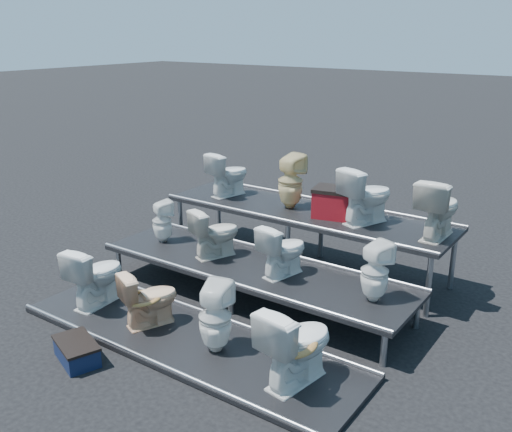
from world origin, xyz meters
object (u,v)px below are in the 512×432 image
Objects in this scene: toilet_6 at (283,250)px; toilet_3 at (297,343)px; toilet_4 at (162,221)px; toilet_9 at (291,181)px; toilet_2 at (215,317)px; toilet_10 at (366,195)px; toilet_5 at (215,233)px; toilet_0 at (96,275)px; toilet_11 at (438,208)px; toilet_8 at (228,174)px; red_crate at (333,204)px; toilet_1 at (149,298)px; step_stool at (77,352)px; toilet_7 at (375,272)px.

toilet_3 is at bearing 139.95° from toilet_6.
toilet_9 is at bearing -110.38° from toilet_4.
toilet_6 is at bearing -43.78° from toilet_3.
toilet_3 is at bearing -178.94° from toilet_4.
toilet_2 is 2.76m from toilet_10.
toilet_5 is 2.05m from toilet_10.
toilet_5 is (0.84, 1.30, 0.34)m from toilet_0.
toilet_4 is 3.69m from toilet_11.
toilet_3 is 2.43m from toilet_5.
toilet_9 reaches higher than toilet_6.
toilet_8 is at bearing -95.87° from toilet_0.
red_crate is (1.89, 2.58, 0.60)m from toilet_0.
toilet_3 is 1.09× the size of toilet_11.
toilet_1 is 0.80× the size of toilet_3.
toilet_9 is at bearing 103.36° from step_stool.
toilet_11 is (3.31, 2.60, 0.79)m from toilet_0.
toilet_7 is at bearing -146.65° from toilet_2.
toilet_5 reaches higher than toilet_3.
toilet_11 is at bearing -79.12° from toilet_7.
toilet_8 is at bearing -22.57° from toilet_6.
toilet_2 is at bearing 102.30° from toilet_6.
toilet_9 reaches higher than step_stool.
toilet_0 is 4.29m from toilet_11.
toilet_5 is (-0.07, 1.30, 0.40)m from toilet_1.
toilet_9 reaches higher than toilet_3.
red_crate is at bearing 24.61° from toilet_10.
toilet_5 is at bearing -127.47° from toilet_0.
toilet_8 reaches higher than toilet_3.
toilet_1 is at bearing 82.51° from toilet_10.
toilet_8 reaches higher than toilet_0.
toilet_0 reaches higher than toilet_1.
toilet_8 is 2.30m from toilet_10.
toilet_5 is 1.67m from red_crate.
toilet_1 is at bearing 120.72° from toilet_8.
toilet_1 is at bearing 65.80° from toilet_6.
toilet_0 is at bearing -13.90° from toilet_2.
toilet_6 is 1.55m from toilet_9.
toilet_1 is at bearing 175.53° from toilet_0.
toilet_8 is at bearing 7.66° from toilet_9.
toilet_9 is at bearing -167.34° from toilet_8.
toilet_4 is 2.39m from red_crate.
toilet_4 is at bearing -89.56° from toilet_0.
toilet_1 is 2.85m from toilet_8.
toilet_3 is 1.66m from toilet_6.
toilet_0 is at bearing 119.49° from toilet_4.
toilet_7 is 0.87× the size of toilet_9.
toilet_11 is (0.95, 0.00, -0.00)m from toilet_10.
toilet_3 is 2.82m from red_crate.
toilet_5 is at bearing 133.64° from toilet_8.
toilet_2 is at bearing 62.69° from toilet_11.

